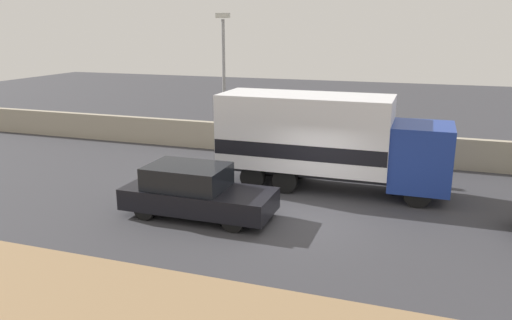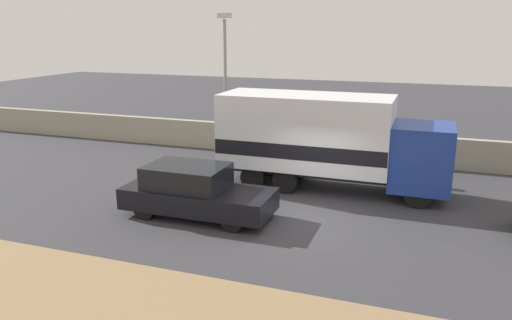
% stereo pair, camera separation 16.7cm
% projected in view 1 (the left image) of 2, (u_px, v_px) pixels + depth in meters
% --- Properties ---
extents(ground_plane, '(80.00, 80.00, 0.00)m').
position_uv_depth(ground_plane, '(304.00, 218.00, 15.06)').
color(ground_plane, '#38383D').
extents(stone_wall_backdrop, '(60.00, 0.35, 1.28)m').
position_uv_depth(stone_wall_backdrop, '(345.00, 145.00, 21.59)').
color(stone_wall_backdrop, '#A39984').
rests_on(stone_wall_backdrop, ground_plane).
extents(street_lamp, '(0.56, 0.28, 6.16)m').
position_uv_depth(street_lamp, '(224.00, 74.00, 21.50)').
color(street_lamp, gray).
rests_on(street_lamp, ground_plane).
extents(box_truck, '(7.90, 2.37, 3.33)m').
position_uv_depth(box_truck, '(323.00, 139.00, 17.41)').
color(box_truck, navy).
rests_on(box_truck, ground_plane).
extents(car_hatchback, '(4.58, 1.83, 1.58)m').
position_uv_depth(car_hatchback, '(195.00, 192.00, 15.07)').
color(car_hatchback, black).
rests_on(car_hatchback, ground_plane).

